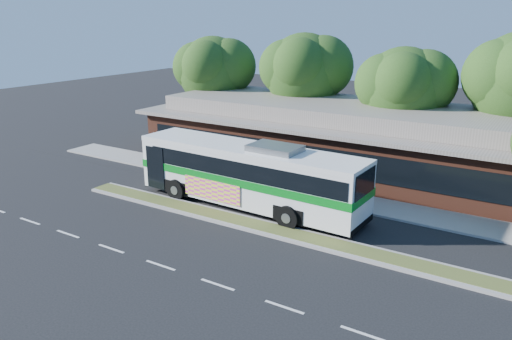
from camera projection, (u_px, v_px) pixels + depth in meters
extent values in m
plane|color=black|center=(280.00, 239.00, 23.68)|extent=(120.00, 120.00, 0.00)
cube|color=#3A4A1F|center=(286.00, 233.00, 24.15)|extent=(26.00, 1.10, 0.15)
cube|color=gray|center=(334.00, 198.00, 28.85)|extent=(44.00, 2.60, 0.12)
cube|color=black|center=(149.00, 145.00, 40.92)|extent=(14.00, 12.00, 0.01)
cube|color=#592A1C|center=(375.00, 148.00, 33.74)|extent=(32.00, 10.00, 3.20)
cube|color=slate|center=(377.00, 123.00, 33.24)|extent=(33.20, 11.20, 0.24)
cube|color=slate|center=(377.00, 114.00, 33.05)|extent=(30.00, 8.00, 1.00)
cube|color=black|center=(346.00, 164.00, 29.64)|extent=(30.00, 0.06, 1.60)
cylinder|color=black|center=(214.00, 115.00, 42.86)|extent=(0.44, 0.44, 3.99)
sphere|color=#1A3712|center=(213.00, 71.00, 41.76)|extent=(5.80, 5.80, 5.80)
sphere|color=#1A3712|center=(229.00, 66.00, 41.31)|extent=(4.52, 4.52, 4.52)
cylinder|color=black|center=(303.00, 122.00, 39.58)|extent=(0.44, 0.44, 4.20)
sphere|color=#1A3712|center=(304.00, 72.00, 38.43)|extent=(6.00, 6.00, 6.00)
sphere|color=#1A3712|center=(323.00, 66.00, 37.97)|extent=(4.68, 4.68, 4.68)
cylinder|color=black|center=(399.00, 140.00, 34.77)|extent=(0.44, 0.44, 3.78)
sphere|color=#1A3712|center=(403.00, 88.00, 33.72)|extent=(5.60, 5.60, 5.60)
sphere|color=#1A3712|center=(424.00, 82.00, 33.29)|extent=(4.37, 4.37, 4.37)
cylinder|color=black|center=(512.00, 146.00, 31.93)|extent=(0.44, 0.44, 4.41)
cube|color=silver|center=(249.00, 174.00, 27.16)|extent=(13.37, 3.26, 3.05)
cube|color=black|center=(254.00, 164.00, 26.80)|extent=(12.31, 3.28, 0.92)
cube|color=silver|center=(249.00, 149.00, 26.75)|extent=(13.39, 3.28, 0.29)
cube|color=#057218|center=(249.00, 176.00, 27.19)|extent=(13.44, 3.32, 0.42)
cube|color=black|center=(160.00, 150.00, 30.61)|extent=(0.15, 2.48, 1.89)
cube|color=black|center=(365.00, 183.00, 23.39)|extent=(0.14, 2.32, 1.22)
cube|color=#D93F9F|center=(212.00, 190.00, 27.01)|extent=(3.76, 0.18, 1.11)
cube|color=slate|center=(275.00, 148.00, 25.78)|extent=(2.71, 1.86, 0.33)
cylinder|color=black|center=(177.00, 189.00, 28.63)|extent=(1.23, 0.44, 1.22)
cylinder|color=black|center=(207.00, 177.00, 30.83)|extent=(1.23, 0.44, 1.22)
cylinder|color=black|center=(288.00, 217.00, 24.67)|extent=(1.23, 0.44, 1.22)
cylinder|color=black|center=(314.00, 201.00, 26.87)|extent=(1.23, 0.44, 1.22)
imported|color=silver|center=(193.00, 149.00, 36.68)|extent=(5.59, 2.62, 1.58)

